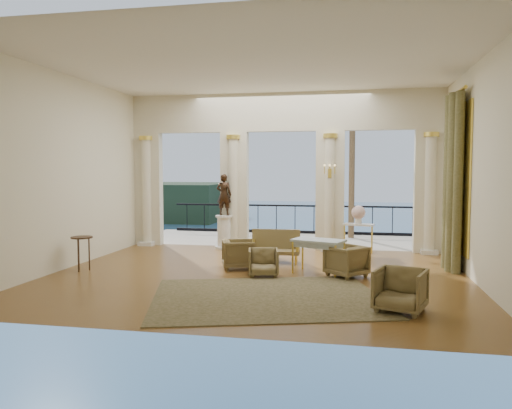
% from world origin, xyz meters
% --- Properties ---
extents(floor, '(9.00, 9.00, 0.00)m').
position_xyz_m(floor, '(0.00, 0.00, 0.00)').
color(floor, '#482914').
rests_on(floor, ground).
extents(room_walls, '(9.00, 9.00, 9.00)m').
position_xyz_m(room_walls, '(0.00, -1.12, 2.88)').
color(room_walls, white).
rests_on(room_walls, ground).
extents(arcade, '(9.00, 0.56, 4.50)m').
position_xyz_m(arcade, '(-0.00, 3.82, 2.58)').
color(arcade, beige).
rests_on(arcade, ground).
extents(terrace, '(10.00, 3.60, 0.10)m').
position_xyz_m(terrace, '(0.00, 5.80, -0.05)').
color(terrace, '#A89D8C').
rests_on(terrace, ground).
extents(balustrade, '(9.00, 0.06, 1.03)m').
position_xyz_m(balustrade, '(0.00, 7.40, 0.41)').
color(balustrade, black).
rests_on(balustrade, terrace).
extents(palm_tree, '(2.00, 2.00, 4.50)m').
position_xyz_m(palm_tree, '(2.00, 6.60, 4.09)').
color(palm_tree, '#4C3823').
rests_on(palm_tree, terrace).
extents(headland, '(22.00, 18.00, 6.00)m').
position_xyz_m(headland, '(-30.00, 70.00, -3.00)').
color(headland, black).
rests_on(headland, sea).
extents(sea, '(160.00, 160.00, 0.00)m').
position_xyz_m(sea, '(0.00, 60.00, -6.00)').
color(sea, navy).
rests_on(sea, ground).
extents(curtain, '(0.33, 1.40, 4.09)m').
position_xyz_m(curtain, '(4.28, 1.50, 2.02)').
color(curtain, brown).
rests_on(curtain, ground).
extents(window_frame, '(0.04, 1.60, 3.40)m').
position_xyz_m(window_frame, '(4.47, 1.50, 2.10)').
color(window_frame, '#EBCA4D').
rests_on(window_frame, room_walls).
extents(wall_sconce, '(0.30, 0.11, 0.33)m').
position_xyz_m(wall_sconce, '(1.40, 3.51, 2.23)').
color(wall_sconce, '#EBCA4D').
rests_on(wall_sconce, arcade).
extents(rug, '(4.76, 4.15, 0.02)m').
position_xyz_m(rug, '(0.54, -1.80, 0.01)').
color(rug, '#34381A').
rests_on(rug, ground).
extents(armchair_a, '(0.74, 0.71, 0.66)m').
position_xyz_m(armchair_a, '(0.16, -0.00, 0.33)').
color(armchair_a, '#42371B').
rests_on(armchair_a, ground).
extents(armchair_b, '(0.94, 0.91, 0.78)m').
position_xyz_m(armchair_b, '(2.81, -2.26, 0.39)').
color(armchair_b, '#42371B').
rests_on(armchair_b, ground).
extents(armchair_c, '(0.99, 1.00, 0.75)m').
position_xyz_m(armchair_c, '(1.92, 0.28, 0.37)').
color(armchair_c, '#42371B').
rests_on(armchair_c, ground).
extents(armchair_d, '(0.87, 0.90, 0.74)m').
position_xyz_m(armchair_d, '(-0.56, 0.71, 0.37)').
color(armchair_d, '#42371B').
rests_on(armchair_d, ground).
extents(settee, '(1.24, 0.58, 0.80)m').
position_xyz_m(settee, '(0.16, 1.69, 0.40)').
color(settee, '#42371B').
rests_on(settee, ground).
extents(game_table, '(1.25, 0.95, 0.76)m').
position_xyz_m(game_table, '(1.30, 0.48, 0.68)').
color(game_table, '#99B0BF').
rests_on(game_table, ground).
extents(pedestal, '(0.53, 0.53, 0.98)m').
position_xyz_m(pedestal, '(-1.64, 3.50, 0.47)').
color(pedestal, silver).
rests_on(pedestal, ground).
extents(statue, '(0.46, 0.31, 1.21)m').
position_xyz_m(statue, '(-1.64, 3.50, 1.58)').
color(statue, black).
rests_on(statue, pedestal).
extents(console_table, '(0.90, 0.53, 0.80)m').
position_xyz_m(console_table, '(2.20, 3.55, 0.67)').
color(console_table, silver).
rests_on(console_table, ground).
extents(urn, '(0.38, 0.38, 0.51)m').
position_xyz_m(urn, '(2.20, 3.55, 1.09)').
color(urn, white).
rests_on(urn, console_table).
extents(side_table, '(0.48, 0.48, 0.78)m').
position_xyz_m(side_table, '(-4.00, -0.23, 0.67)').
color(side_table, black).
rests_on(side_table, ground).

